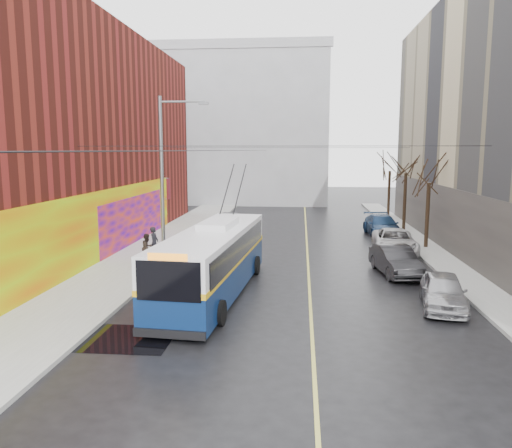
% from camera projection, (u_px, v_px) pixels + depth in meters
% --- Properties ---
extents(ground, '(140.00, 140.00, 0.00)m').
position_uv_depth(ground, '(267.00, 338.00, 16.69)').
color(ground, black).
rests_on(ground, ground).
extents(sidewalk_left, '(4.00, 60.00, 0.15)m').
position_uv_depth(sidewalk_left, '(145.00, 256.00, 29.21)').
color(sidewalk_left, gray).
rests_on(sidewalk_left, ground).
extents(sidewalk_right, '(2.00, 60.00, 0.15)m').
position_uv_depth(sidewalk_right, '(443.00, 262.00, 27.70)').
color(sidewalk_right, gray).
rests_on(sidewalk_right, ground).
extents(lane_line, '(0.12, 50.00, 0.01)m').
position_uv_depth(lane_line, '(307.00, 253.00, 30.35)').
color(lane_line, '#BFB74C').
rests_on(lane_line, ground).
extents(building_left, '(12.11, 36.00, 14.00)m').
position_uv_depth(building_left, '(26.00, 138.00, 30.87)').
color(building_left, '#601B13').
rests_on(building_left, ground).
extents(building_far, '(20.50, 12.10, 18.00)m').
position_uv_depth(building_far, '(243.00, 127.00, 60.22)').
color(building_far, gray).
rests_on(building_far, ground).
extents(streetlight_pole, '(2.65, 0.60, 9.00)m').
position_uv_depth(streetlight_pole, '(165.00, 176.00, 26.38)').
color(streetlight_pole, slate).
rests_on(streetlight_pole, ground).
extents(catenary_wires, '(18.00, 60.00, 0.22)m').
position_uv_depth(catenary_wires, '(243.00, 150.00, 30.55)').
color(catenary_wires, black).
extents(tree_near, '(3.20, 3.20, 6.40)m').
position_uv_depth(tree_near, '(430.00, 170.00, 30.92)').
color(tree_near, black).
rests_on(tree_near, ground).
extents(tree_mid, '(3.20, 3.20, 6.68)m').
position_uv_depth(tree_mid, '(406.00, 163.00, 37.78)').
color(tree_mid, black).
rests_on(tree_mid, ground).
extents(tree_far, '(3.20, 3.20, 6.57)m').
position_uv_depth(tree_far, '(390.00, 162.00, 44.69)').
color(tree_far, black).
rests_on(tree_far, ground).
extents(puddle, '(2.85, 2.58, 0.01)m').
position_uv_depth(puddle, '(130.00, 339.00, 16.60)').
color(puddle, black).
rests_on(puddle, ground).
extents(pigeons_flying, '(4.14, 3.92, 0.82)m').
position_uv_depth(pigeons_flying, '(217.00, 131.00, 25.77)').
color(pigeons_flying, slate).
extents(trolleybus, '(3.40, 11.72, 5.49)m').
position_uv_depth(trolleybus, '(213.00, 260.00, 21.51)').
color(trolleybus, '#091E47').
rests_on(trolleybus, ground).
extents(parked_car_a, '(2.32, 4.31, 1.39)m').
position_uv_depth(parked_car_a, '(443.00, 291.00, 19.73)').
color(parked_car_a, '#9E9EA2').
rests_on(parked_car_a, ground).
extents(parked_car_b, '(2.16, 4.60, 1.46)m').
position_uv_depth(parked_car_b, '(395.00, 261.00, 25.04)').
color(parked_car_b, black).
rests_on(parked_car_b, ground).
extents(parked_car_c, '(2.78, 5.43, 1.47)m').
position_uv_depth(parked_car_c, '(395.00, 241.00, 30.23)').
color(parked_car_c, silver).
rests_on(parked_car_c, ground).
extents(parked_car_d, '(2.42, 5.33, 1.51)m').
position_uv_depth(parked_car_d, '(382.00, 226.00, 36.39)').
color(parked_car_d, navy).
rests_on(parked_car_d, ground).
extents(following_car, '(1.95, 4.73, 1.60)m').
position_uv_depth(following_car, '(227.00, 222.00, 37.69)').
color(following_car, '#BBBCC0').
rests_on(following_car, ground).
extents(pedestrian_a, '(0.48, 0.69, 1.82)m').
position_uv_depth(pedestrian_a, '(154.00, 243.00, 28.00)').
color(pedestrian_a, black).
rests_on(pedestrian_a, sidewalk_left).
extents(pedestrian_b, '(0.82, 0.91, 1.55)m').
position_uv_depth(pedestrian_b, '(147.00, 248.00, 27.34)').
color(pedestrian_b, black).
rests_on(pedestrian_b, sidewalk_left).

